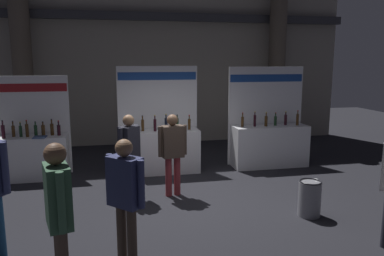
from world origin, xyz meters
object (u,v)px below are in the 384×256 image
object	(u,v)px
exhibitor_booth_2	(269,141)
visitor_4	(129,150)
visitor_1	(58,207)
visitor_0	(125,191)
visitor_5	(173,148)
trash_bin	(310,198)
exhibitor_booth_0	(34,153)
exhibitor_booth_1	(160,146)

from	to	relation	value
exhibitor_booth_2	visitor_4	size ratio (longest dim) A/B	1.52
exhibitor_booth_2	visitor_1	bearing A→B (deg)	-133.80
visitor_0	visitor_5	bearing A→B (deg)	-66.14
visitor_1	visitor_0	bearing A→B (deg)	113.51
trash_bin	visitor_5	world-z (taller)	visitor_5
trash_bin	visitor_1	bearing A→B (deg)	-158.44
exhibitor_booth_2	visitor_1	size ratio (longest dim) A/B	1.39
exhibitor_booth_0	exhibitor_booth_1	xyz separation A→B (m)	(2.76, -0.09, 0.03)
exhibitor_booth_1	visitor_5	bearing A→B (deg)	-88.50
exhibitor_booth_0	exhibitor_booth_2	bearing A→B (deg)	-1.24
exhibitor_booth_0	visitor_5	distance (m)	3.30
visitor_5	visitor_4	bearing A→B (deg)	168.06
visitor_0	visitor_1	distance (m)	0.90
exhibitor_booth_1	visitor_4	xyz separation A→B (m)	(-0.77, -1.59, 0.33)
visitor_1	exhibitor_booth_1	bearing A→B (deg)	145.58
visitor_5	trash_bin	bearing A→B (deg)	-44.69
visitor_0	visitor_1	xyz separation A→B (m)	(-0.71, -0.56, 0.07)
exhibitor_booth_1	trash_bin	distance (m)	3.72
exhibitor_booth_0	visitor_4	size ratio (longest dim) A/B	1.41
exhibitor_booth_0	visitor_5	size ratio (longest dim) A/B	1.42
exhibitor_booth_0	exhibitor_booth_1	size ratio (longest dim) A/B	0.92
visitor_1	visitor_4	xyz separation A→B (m)	(0.86, 2.94, -0.11)
exhibitor_booth_2	trash_bin	xyz separation A→B (m)	(-0.57, -3.02, -0.31)
trash_bin	visitor_4	world-z (taller)	visitor_4
exhibitor_booth_2	visitor_0	bearing A→B (deg)	-132.44
visitor_4	visitor_5	distance (m)	0.81
trash_bin	exhibitor_booth_1	bearing A→B (deg)	124.77
exhibitor_booth_2	visitor_5	xyz separation A→B (m)	(-2.64, -1.59, 0.33)
visitor_4	visitor_5	bearing A→B (deg)	-45.59
visitor_1	trash_bin	bearing A→B (deg)	96.96
exhibitor_booth_2	visitor_4	world-z (taller)	exhibitor_booth_2
exhibitor_booth_1	exhibitor_booth_2	xyz separation A→B (m)	(2.68, -0.03, 0.00)
visitor_0	visitor_4	xyz separation A→B (m)	(0.16, 2.38, -0.04)
exhibitor_booth_1	exhibitor_booth_2	size ratio (longest dim) A/B	1.01
trash_bin	visitor_0	distance (m)	3.25
visitor_0	exhibitor_booth_2	bearing A→B (deg)	-86.32
visitor_1	exhibitor_booth_0	bearing A→B (deg)	179.09
trash_bin	visitor_1	world-z (taller)	visitor_1
exhibitor_booth_0	trash_bin	world-z (taller)	exhibitor_booth_0
trash_bin	visitor_1	distance (m)	4.10
visitor_1	visitor_5	distance (m)	3.36
exhibitor_booth_1	visitor_1	bearing A→B (deg)	-109.81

